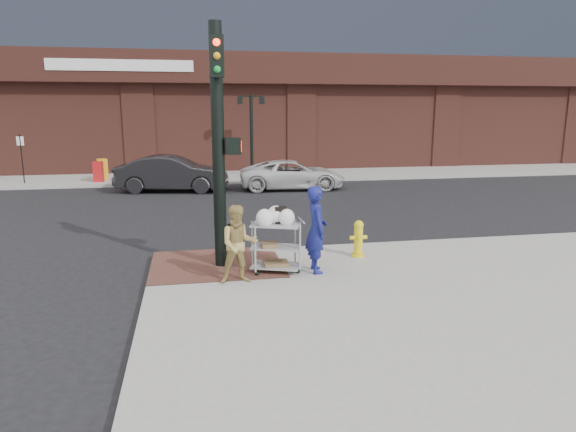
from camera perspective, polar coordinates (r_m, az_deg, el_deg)
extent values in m
plane|color=black|center=(10.53, -4.36, -7.37)|extent=(220.00, 220.00, 0.00)
cube|color=gray|center=(44.16, 7.19, 7.35)|extent=(65.00, 36.00, 0.15)
cube|color=#4E2C25|center=(11.29, -7.94, -5.28)|extent=(2.80, 2.40, 0.01)
cylinder|color=black|center=(26.10, -4.07, 8.93)|extent=(0.16, 0.16, 4.00)
cube|color=black|center=(26.08, -4.13, 13.10)|extent=(1.20, 0.06, 0.06)
cube|color=black|center=(26.01, -5.36, 12.65)|extent=(0.22, 0.22, 0.35)
cube|color=black|center=(26.14, -2.90, 12.68)|extent=(0.22, 0.22, 0.35)
cylinder|color=black|center=(26.06, -27.45, 5.65)|extent=(0.05, 0.05, 2.20)
cylinder|color=black|center=(10.73, -7.75, 7.42)|extent=(0.26, 0.26, 5.00)
cube|color=black|center=(10.75, -6.15, 7.73)|extent=(0.32, 0.28, 0.34)
cube|color=#FF260C|center=(10.76, -5.29, 7.75)|extent=(0.02, 0.18, 0.22)
cube|color=black|center=(10.47, -7.95, 17.17)|extent=(0.28, 0.18, 0.80)
imported|color=navy|center=(10.48, 3.17, -1.50)|extent=(0.43, 0.66, 1.79)
imported|color=tan|center=(9.89, -5.49, -3.14)|extent=(0.77, 0.62, 1.52)
imported|color=black|center=(22.35, -12.75, 4.62)|extent=(4.85, 2.40, 1.53)
imported|color=silver|center=(22.48, 0.48, 4.62)|extent=(4.73, 2.49, 1.27)
cube|color=#95969A|center=(10.44, -1.38, -0.99)|extent=(1.11, 0.85, 0.03)
cube|color=#95969A|center=(10.55, -1.36, -3.47)|extent=(1.11, 0.85, 0.03)
cube|color=#95969A|center=(10.67, -1.35, -5.56)|extent=(1.11, 0.85, 0.03)
cube|color=black|center=(10.47, -0.84, 0.03)|extent=(0.24, 0.15, 0.35)
cube|color=brown|center=(10.52, -2.07, -3.22)|extent=(0.33, 0.37, 0.09)
cube|color=brown|center=(10.65, -1.35, -5.28)|extent=(0.50, 0.39, 0.08)
cylinder|color=yellow|center=(11.85, 7.77, -4.29)|extent=(0.28, 0.28, 0.08)
cylinder|color=yellow|center=(11.75, 7.82, -2.62)|extent=(0.20, 0.20, 0.61)
sphere|color=yellow|center=(11.68, 7.87, -1.01)|extent=(0.22, 0.22, 0.22)
cylinder|color=yellow|center=(11.74, 7.83, -2.38)|extent=(0.40, 0.09, 0.09)
cube|color=red|center=(25.22, -20.33, 4.64)|extent=(0.44, 0.41, 0.94)
cube|color=gold|center=(25.87, -19.91, 4.89)|extent=(0.53, 0.51, 1.00)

